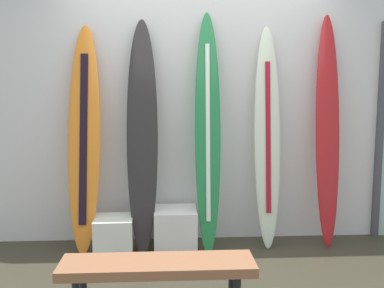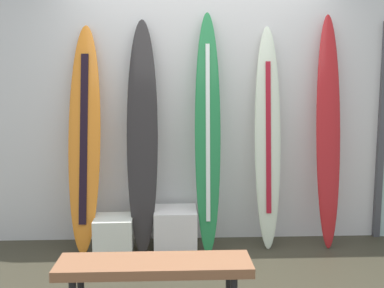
{
  "view_description": "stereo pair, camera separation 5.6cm",
  "coord_description": "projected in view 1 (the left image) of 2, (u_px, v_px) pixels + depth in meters",
  "views": [
    {
      "loc": [
        -0.31,
        -2.98,
        1.49
      ],
      "look_at": [
        -0.08,
        0.95,
        0.97
      ],
      "focal_mm": 41.09,
      "sensor_mm": 36.0,
      "label": 1
    },
    {
      "loc": [
        -0.25,
        -2.99,
        1.49
      ],
      "look_at": [
        -0.08,
        0.95,
        0.97
      ],
      "focal_mm": 41.09,
      "sensor_mm": 36.0,
      "label": 2
    }
  ],
  "objects": [
    {
      "name": "wall_back",
      "position": [
        199.0,
        96.0,
        4.27
      ],
      "size": [
        7.2,
        0.2,
        2.8
      ],
      "primitive_type": "cube",
      "color": "silver",
      "rests_on": "ground"
    },
    {
      "name": "display_block_center",
      "position": [
        114.0,
        235.0,
        3.94
      ],
      "size": [
        0.35,
        0.35,
        0.33
      ],
      "color": "white",
      "rests_on": "ground"
    },
    {
      "name": "surfboard_emerald",
      "position": [
        208.0,
        134.0,
        3.95
      ],
      "size": [
        0.25,
        0.45,
        2.17
      ],
      "color": "#237F42",
      "rests_on": "ground"
    },
    {
      "name": "surfboard_charcoal",
      "position": [
        142.0,
        136.0,
        3.95
      ],
      "size": [
        0.28,
        0.41,
        2.1
      ],
      "color": "#2A2727",
      "rests_on": "ground"
    },
    {
      "name": "display_block_left",
      "position": [
        176.0,
        229.0,
        4.05
      ],
      "size": [
        0.39,
        0.39,
        0.37
      ],
      "color": "white",
      "rests_on": "ground"
    },
    {
      "name": "surfboard_sunset",
      "position": [
        84.0,
        140.0,
        3.93
      ],
      "size": [
        0.31,
        0.44,
        2.05
      ],
      "color": "orange",
      "rests_on": "ground"
    },
    {
      "name": "surfboard_crimson",
      "position": [
        327.0,
        131.0,
        4.07
      ],
      "size": [
        0.23,
        0.36,
        2.16
      ],
      "color": "red",
      "rests_on": "ground"
    },
    {
      "name": "surfboard_ivory",
      "position": [
        267.0,
        139.0,
        4.06
      ],
      "size": [
        0.25,
        0.36,
        2.05
      ],
      "color": "silver",
      "rests_on": "ground"
    },
    {
      "name": "bench",
      "position": [
        158.0,
        270.0,
        2.65
      ],
      "size": [
        1.17,
        0.31,
        0.45
      ],
      "color": "#966040",
      "rests_on": "ground"
    }
  ]
}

